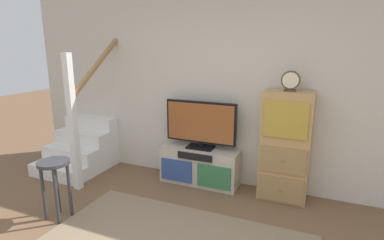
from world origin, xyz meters
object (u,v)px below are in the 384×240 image
object	(u,v)px
desk_clock	(291,81)
media_console	(200,166)
television	(201,124)
side_cabinet	(285,147)
bar_stool_near	(55,176)

from	to	relation	value
desk_clock	media_console	bearing A→B (deg)	179.75
media_console	television	bearing A→B (deg)	90.00
media_console	side_cabinet	xyz separation A→B (m)	(1.12, 0.01, 0.43)
television	desk_clock	size ratio (longest dim) A/B	4.15
media_console	television	distance (m)	0.60
side_cabinet	bar_stool_near	distance (m)	2.68
media_console	bar_stool_near	distance (m)	1.85
media_console	bar_stool_near	xyz separation A→B (m)	(-1.12, -1.45, 0.25)
desk_clock	bar_stool_near	world-z (taller)	desk_clock
media_console	side_cabinet	world-z (taller)	side_cabinet
side_cabinet	desk_clock	distance (m)	0.80
television	bar_stool_near	distance (m)	1.88
media_console	television	xyz separation A→B (m)	(0.00, 0.02, 0.60)
side_cabinet	desk_clock	world-z (taller)	desk_clock
bar_stool_near	desk_clock	bearing A→B (deg)	32.67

